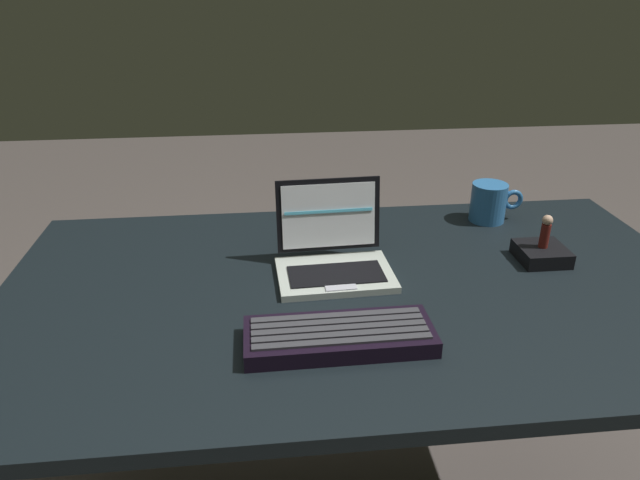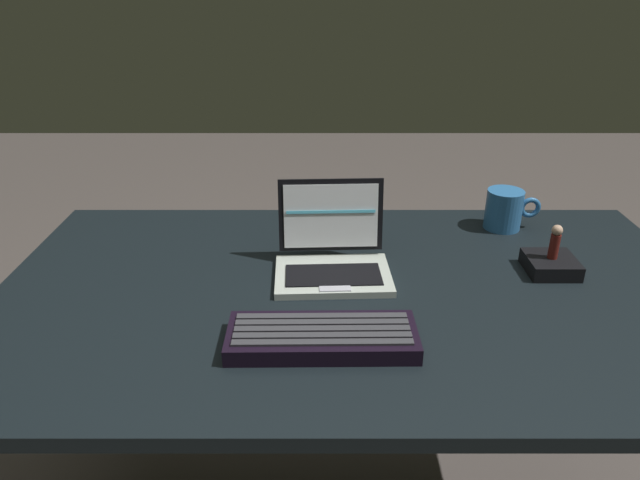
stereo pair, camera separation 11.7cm
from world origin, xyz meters
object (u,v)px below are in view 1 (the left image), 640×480
(coffee_mug, at_px, (489,202))
(laptop_front, at_px, (333,256))
(external_keyboard, at_px, (339,336))
(figurine, at_px, (546,230))
(figurine_stand, at_px, (541,254))

(coffee_mug, bearing_deg, laptop_front, -151.45)
(external_keyboard, distance_m, coffee_mug, 0.67)
(laptop_front, relative_size, figurine, 3.26)
(figurine_stand, distance_m, coffee_mug, 0.24)
(figurine, height_order, coffee_mug, figurine)
(laptop_front, distance_m, external_keyboard, 0.26)
(external_keyboard, bearing_deg, figurine_stand, 28.43)
(laptop_front, xyz_separation_m, coffee_mug, (0.43, 0.24, 0.01))
(figurine_stand, bearing_deg, coffee_mug, 98.79)
(laptop_front, xyz_separation_m, figurine, (0.47, 0.00, 0.04))
(figurine, bearing_deg, external_keyboard, -151.57)
(figurine_stand, bearing_deg, laptop_front, -179.46)
(figurine, distance_m, coffee_mug, 0.23)
(external_keyboard, bearing_deg, coffee_mug, 47.51)
(laptop_front, xyz_separation_m, figurine_stand, (0.47, 0.00, -0.02))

